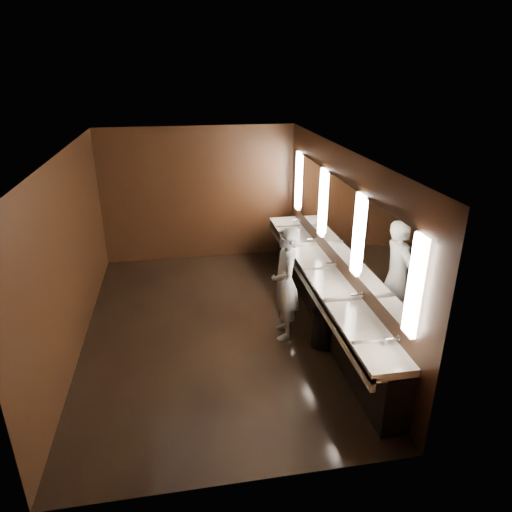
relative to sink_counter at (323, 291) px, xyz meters
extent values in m
plane|color=black|center=(-1.79, 0.00, -0.50)|extent=(6.00, 6.00, 0.00)
cube|color=#2D2D2B|center=(-1.79, 0.00, 2.30)|extent=(4.00, 6.00, 0.02)
cube|color=black|center=(-1.79, 3.00, 0.90)|extent=(4.00, 0.02, 2.80)
cube|color=black|center=(-1.79, -3.00, 0.90)|extent=(4.00, 0.02, 2.80)
cube|color=black|center=(-3.79, 0.00, 0.90)|extent=(0.02, 6.00, 2.80)
cube|color=black|center=(0.21, 0.00, 0.90)|extent=(0.02, 6.00, 2.80)
cube|color=black|center=(0.03, 0.00, -0.09)|extent=(0.36, 5.40, 0.81)
cube|color=white|center=(-0.07, 0.00, 0.35)|extent=(0.55, 5.40, 0.12)
cube|color=white|center=(-0.31, 0.00, 0.27)|extent=(0.06, 5.40, 0.18)
cylinder|color=silver|center=(0.12, -2.20, 0.49)|extent=(0.18, 0.04, 0.04)
cylinder|color=silver|center=(0.12, -1.10, 0.49)|extent=(0.18, 0.04, 0.04)
cylinder|color=silver|center=(0.12, 0.00, 0.49)|extent=(0.18, 0.04, 0.04)
cylinder|color=silver|center=(0.12, 1.10, 0.49)|extent=(0.18, 0.04, 0.04)
cylinder|color=silver|center=(0.12, 2.20, 0.49)|extent=(0.18, 0.04, 0.04)
cube|color=#FDE8CD|center=(0.18, -2.40, 1.25)|extent=(0.06, 0.22, 1.15)
cube|color=white|center=(0.19, -1.60, 1.25)|extent=(0.03, 1.32, 1.15)
cube|color=#FDE8CD|center=(0.18, -0.80, 1.25)|extent=(0.06, 0.23, 1.15)
cube|color=white|center=(0.19, 0.00, 1.25)|extent=(0.03, 1.32, 1.15)
cube|color=#FDE8CD|center=(0.18, 0.80, 1.25)|extent=(0.06, 0.23, 1.15)
cube|color=white|center=(0.19, 1.60, 1.25)|extent=(0.03, 1.32, 1.15)
cube|color=#FDE8CD|center=(0.18, 2.40, 1.25)|extent=(0.06, 0.22, 1.15)
imported|color=#87A2CA|center=(-0.72, -0.38, 0.39)|extent=(0.49, 0.69, 1.77)
cylinder|color=black|center=(-0.22, -0.77, -0.21)|extent=(0.40, 0.40, 0.57)
camera|label=1|loc=(-2.21, -6.34, 3.41)|focal=32.00mm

